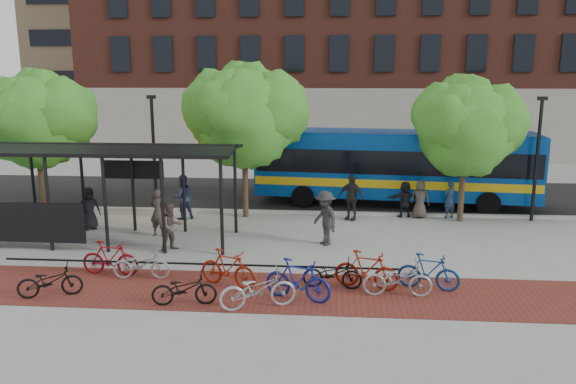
# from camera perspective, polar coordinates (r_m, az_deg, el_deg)

# --- Properties ---
(ground) EXTENTS (160.00, 160.00, 0.00)m
(ground) POSITION_cam_1_polar(r_m,az_deg,el_deg) (20.73, 2.54, -4.97)
(ground) COLOR #9E9E99
(ground) RESTS_ON ground
(asphalt_street) EXTENTS (160.00, 8.00, 0.01)m
(asphalt_street) POSITION_cam_1_polar(r_m,az_deg,el_deg) (28.47, 3.12, -0.25)
(asphalt_street) COLOR black
(asphalt_street) RESTS_ON ground
(curb) EXTENTS (160.00, 0.25, 0.12)m
(curb) POSITION_cam_1_polar(r_m,az_deg,el_deg) (24.56, 2.88, -2.11)
(curb) COLOR #B7B7B2
(curb) RESTS_ON ground
(brick_strip) EXTENTS (24.00, 3.00, 0.01)m
(brick_strip) POSITION_cam_1_polar(r_m,az_deg,el_deg) (16.22, -5.30, -9.95)
(brick_strip) COLOR maroon
(brick_strip) RESTS_ON ground
(bike_rack_rail) EXTENTS (12.00, 0.05, 0.95)m
(bike_rack_rail) POSITION_cam_1_polar(r_m,az_deg,el_deg) (17.30, -9.08, -8.63)
(bike_rack_rail) COLOR black
(bike_rack_rail) RESTS_ON ground
(building_brick) EXTENTS (55.00, 14.00, 20.00)m
(building_brick) POSITION_cam_1_polar(r_m,az_deg,el_deg) (46.91, 16.72, 16.39)
(building_brick) COLOR brown
(building_brick) RESTS_ON ground
(bus_shelter) EXTENTS (10.60, 3.07, 3.60)m
(bus_shelter) POSITION_cam_1_polar(r_m,az_deg,el_deg) (21.46, -19.72, 3.13)
(bus_shelter) COLOR black
(bus_shelter) RESTS_ON ground
(tree_a) EXTENTS (4.90, 4.00, 6.18)m
(tree_a) POSITION_cam_1_polar(r_m,az_deg,el_deg) (26.41, -24.07, 7.06)
(tree_a) COLOR #382619
(tree_a) RESTS_ON ground
(tree_b) EXTENTS (5.15, 4.20, 6.47)m
(tree_b) POSITION_cam_1_polar(r_m,az_deg,el_deg) (23.48, -4.23, 8.11)
(tree_b) COLOR #382619
(tree_b) RESTS_ON ground
(tree_c) EXTENTS (4.66, 3.80, 5.92)m
(tree_c) POSITION_cam_1_polar(r_m,az_deg,el_deg) (23.87, 17.81, 6.65)
(tree_c) COLOR #382619
(tree_c) RESTS_ON ground
(lamp_post_left) EXTENTS (0.35, 0.20, 5.12)m
(lamp_post_left) POSITION_cam_1_polar(r_m,az_deg,el_deg) (24.85, -13.47, 4.05)
(lamp_post_left) COLOR black
(lamp_post_left) RESTS_ON ground
(lamp_post_right) EXTENTS (0.35, 0.20, 5.12)m
(lamp_post_right) POSITION_cam_1_polar(r_m,az_deg,el_deg) (25.07, 23.99, 3.41)
(lamp_post_right) COLOR black
(lamp_post_right) RESTS_ON ground
(bus) EXTENTS (12.89, 4.01, 3.42)m
(bus) POSITION_cam_1_polar(r_m,az_deg,el_deg) (26.42, 10.73, 2.92)
(bus) COLOR #073B91
(bus) RESTS_ON ground
(bike_0) EXTENTS (1.81, 1.13, 0.90)m
(bike_0) POSITION_cam_1_polar(r_m,az_deg,el_deg) (16.92, -23.03, -8.34)
(bike_0) COLOR black
(bike_0) RESTS_ON ground
(bike_1) EXTENTS (1.81, 0.60, 1.07)m
(bike_1) POSITION_cam_1_polar(r_m,az_deg,el_deg) (18.00, -17.61, -6.42)
(bike_1) COLOR maroon
(bike_1) RESTS_ON ground
(bike_2) EXTENTS (1.75, 0.72, 0.90)m
(bike_2) POSITION_cam_1_polar(r_m,az_deg,el_deg) (17.45, -14.67, -7.13)
(bike_2) COLOR gray
(bike_2) RESTS_ON ground
(bike_4) EXTENTS (1.80, 0.88, 0.90)m
(bike_4) POSITION_cam_1_polar(r_m,az_deg,el_deg) (15.33, -10.51, -9.65)
(bike_4) COLOR black
(bike_4) RESTS_ON ground
(bike_5) EXTENTS (1.90, 1.18, 1.10)m
(bike_5) POSITION_cam_1_polar(r_m,az_deg,el_deg) (16.36, -6.12, -7.71)
(bike_5) COLOR maroon
(bike_5) RESTS_ON ground
(bike_6) EXTENTS (2.17, 1.38, 1.08)m
(bike_6) POSITION_cam_1_polar(r_m,az_deg,el_deg) (14.86, -3.08, -9.81)
(bike_6) COLOR gray
(bike_6) RESTS_ON ground
(bike_7) EXTENTS (1.99, 1.15, 1.15)m
(bike_7) POSITION_cam_1_polar(r_m,az_deg,el_deg) (15.34, 1.00, -8.92)
(bike_7) COLOR navy
(bike_7) RESTS_ON ground
(bike_8) EXTENTS (1.73, 0.70, 0.89)m
(bike_8) POSITION_cam_1_polar(r_m,az_deg,el_deg) (16.23, 4.52, -8.25)
(bike_8) COLOR black
(bike_8) RESTS_ON ground
(bike_9) EXTENTS (1.93, 1.01, 1.11)m
(bike_9) POSITION_cam_1_polar(r_m,az_deg,el_deg) (16.27, 7.98, -7.86)
(bike_9) COLOR maroon
(bike_9) RESTS_ON ground
(bike_10) EXTENTS (1.91, 0.68, 1.00)m
(bike_10) POSITION_cam_1_polar(r_m,az_deg,el_deg) (15.89, 11.07, -8.69)
(bike_10) COLOR #939396
(bike_10) RESTS_ON ground
(bike_11) EXTENTS (1.82, 0.94, 1.05)m
(bike_11) POSITION_cam_1_polar(r_m,az_deg,el_deg) (16.55, 14.08, -7.88)
(bike_11) COLOR navy
(bike_11) RESTS_ON ground
(pedestrian_0) EXTENTS (0.98, 0.92, 1.68)m
(pedestrian_0) POSITION_cam_1_polar(r_m,az_deg,el_deg) (23.37, -19.54, -1.57)
(pedestrian_0) COLOR black
(pedestrian_0) RESTS_ON ground
(pedestrian_1) EXTENTS (0.74, 0.56, 1.83)m
(pedestrian_1) POSITION_cam_1_polar(r_m,az_deg,el_deg) (21.66, -13.09, -2.02)
(pedestrian_1) COLOR #3D3431
(pedestrian_1) RESTS_ON ground
(pedestrian_2) EXTENTS (1.14, 1.06, 1.88)m
(pedestrian_2) POSITION_cam_1_polar(r_m,az_deg,el_deg) (23.93, -10.67, -0.51)
(pedestrian_2) COLOR #1E2847
(pedestrian_2) RESTS_ON ground
(pedestrian_4) EXTENTS (1.22, 0.95, 1.94)m
(pedestrian_4) POSITION_cam_1_polar(r_m,az_deg,el_deg) (23.52, 6.43, -0.53)
(pedestrian_4) COLOR #282828
(pedestrian_4) RESTS_ON ground
(pedestrian_5) EXTENTS (1.51, 0.81, 1.55)m
(pedestrian_5) POSITION_cam_1_polar(r_m,az_deg,el_deg) (24.39, 11.78, -0.72)
(pedestrian_5) COLOR black
(pedestrian_5) RESTS_ON ground
(pedestrian_6) EXTENTS (0.87, 0.65, 1.62)m
(pedestrian_6) POSITION_cam_1_polar(r_m,az_deg,el_deg) (24.39, 13.27, -0.71)
(pedestrian_6) COLOR #423A35
(pedestrian_6) RESTS_ON ground
(pedestrian_7) EXTENTS (0.70, 0.63, 1.60)m
(pedestrian_7) POSITION_cam_1_polar(r_m,az_deg,el_deg) (24.67, 16.08, -0.74)
(pedestrian_7) COLOR #1F2F49
(pedestrian_7) RESTS_ON ground
(pedestrian_8) EXTENTS (1.03, 1.04, 1.69)m
(pedestrian_8) POSITION_cam_1_polar(r_m,az_deg,el_deg) (19.82, -11.76, -3.47)
(pedestrian_8) COLOR brown
(pedestrian_8) RESTS_ON ground
(pedestrian_9) EXTENTS (1.31, 1.47, 1.97)m
(pedestrian_9) POSITION_cam_1_polar(r_m,az_deg,el_deg) (20.04, 3.79, -2.66)
(pedestrian_9) COLOR #2A2A2A
(pedestrian_9) RESTS_ON ground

